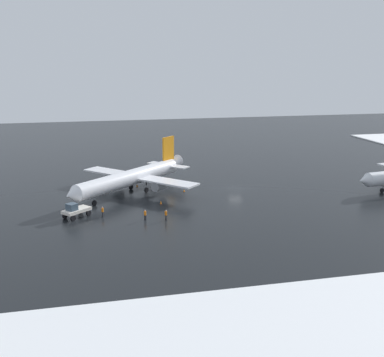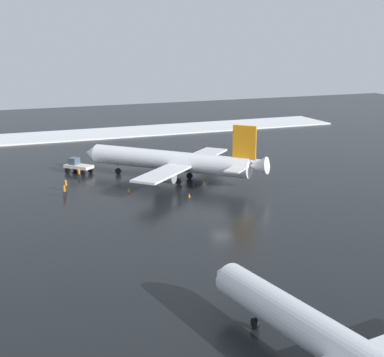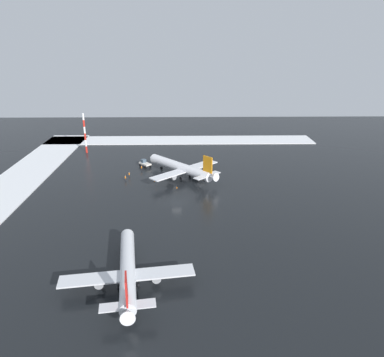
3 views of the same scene
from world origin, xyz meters
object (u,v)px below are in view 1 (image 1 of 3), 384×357
Objects in this scene: ground_crew_mid_apron at (145,214)px; traffic_cone_mid_line at (161,202)px; traffic_cone_wingtip_side at (137,185)px; pushback_tug at (75,210)px; ground_crew_near_tug at (166,214)px; ground_crew_beside_wing at (103,211)px; airplane_parked_starboard at (132,177)px; traffic_cone_near_nose at (184,190)px.

traffic_cone_mid_line is (3.91, 8.38, -0.70)m from ground_crew_mid_apron.
traffic_cone_mid_line is at bearing -78.53° from traffic_cone_wingtip_side.
traffic_cone_mid_line is at bearing 156.43° from pushback_tug.
traffic_cone_mid_line is (14.70, 4.49, -1.01)m from pushback_tug.
traffic_cone_mid_line is at bearing -101.75° from ground_crew_near_tug.
traffic_cone_wingtip_side is at bearing -92.28° from ground_crew_near_tug.
ground_crew_near_tug is 10.50m from ground_crew_beside_wing.
ground_crew_mid_apron is 3.11× the size of traffic_cone_mid_line.
pushback_tug is at bearing 7.76° from airplane_parked_starboard.
airplane_parked_starboard is at bearing 171.61° from ground_crew_mid_apron.
ground_crew_near_tug reaches higher than traffic_cone_near_nose.
ground_crew_mid_apron is at bearing -20.58° from ground_crew_near_tug.
ground_crew_mid_apron is at bearing 119.60° from pushback_tug.
airplane_parked_starboard reaches higher than traffic_cone_near_nose.
traffic_cone_near_nose is at bearing -143.13° from ground_crew_beside_wing.
traffic_cone_mid_line is at bearing -154.09° from ground_crew_beside_wing.
ground_crew_near_tug is 3.30m from ground_crew_mid_apron.
ground_crew_beside_wing is (-9.71, 3.99, 0.00)m from ground_crew_near_tug.
ground_crew_mid_apron is (10.78, -3.89, -0.31)m from pushback_tug.
traffic_cone_mid_line and traffic_cone_wingtip_side have the same top height.
ground_crew_beside_wing is 3.11× the size of traffic_cone_mid_line.
ground_crew_mid_apron is at bearing -115.03° from traffic_cone_mid_line.
traffic_cone_near_nose is (16.12, 12.26, -0.70)m from ground_crew_beside_wing.
pushback_tug reaches higher than traffic_cone_near_nose.
traffic_cone_wingtip_side is at bearing 101.47° from traffic_cone_mid_line.
traffic_cone_near_nose is at bearing 129.78° from airplane_parked_starboard.
ground_crew_mid_apron is 21.67m from traffic_cone_wingtip_side.
traffic_cone_wingtip_side is (12.01, 17.74, -1.01)m from pushback_tug.
airplane_parked_starboard is 10.36m from traffic_cone_near_nose.
pushback_tug reaches higher than ground_crew_mid_apron.
traffic_cone_mid_line is (10.41, 5.14, -0.70)m from ground_crew_beside_wing.
ground_crew_beside_wing is 3.11× the size of traffic_cone_near_nose.
airplane_parked_starboard is 14.83× the size of ground_crew_near_tug.
ground_crew_mid_apron reaches higher than traffic_cone_mid_line.
ground_crew_beside_wing is at bearing 130.83° from pushback_tug.
traffic_cone_mid_line is (0.70, 9.14, -0.70)m from ground_crew_near_tug.
traffic_cone_near_nose is 1.00× the size of traffic_cone_wingtip_side.
airplane_parked_starboard is at bearing -115.14° from ground_crew_beside_wing.
ground_crew_beside_wing is at bearing -125.78° from ground_crew_mid_apron.
ground_crew_beside_wing is at bearing -153.71° from traffic_cone_mid_line.
pushback_tug is 8.95× the size of traffic_cone_mid_line.
ground_crew_beside_wing is (4.29, -0.65, -0.31)m from pushback_tug.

